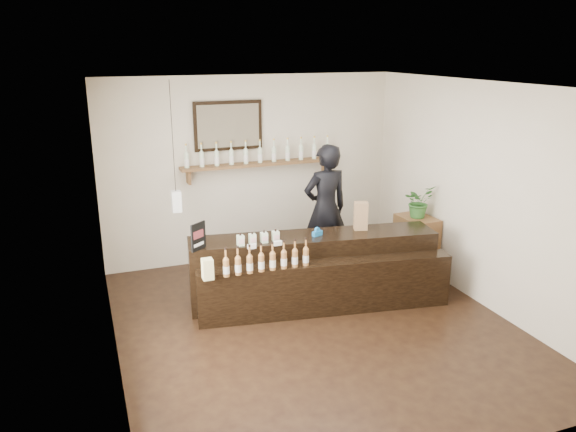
{
  "coord_description": "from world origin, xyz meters",
  "views": [
    {
      "loc": [
        -2.41,
        -5.52,
        3.2
      ],
      "look_at": [
        -0.08,
        0.7,
        1.18
      ],
      "focal_mm": 35.0,
      "sensor_mm": 36.0,
      "label": 1
    }
  ],
  "objects": [
    {
      "name": "ground",
      "position": [
        0.0,
        0.0,
        0.0
      ],
      "size": [
        5.0,
        5.0,
        0.0
      ],
      "primitive_type": "plane",
      "color": "black",
      "rests_on": "ground"
    },
    {
      "name": "side_cabinet",
      "position": [
        2.0,
        0.98,
        0.43
      ],
      "size": [
        0.45,
        0.61,
        0.86
      ],
      "color": "brown",
      "rests_on": "ground"
    },
    {
      "name": "tape_dispenser",
      "position": [
        0.3,
        0.65,
        0.93
      ],
      "size": [
        0.15,
        0.1,
        0.11
      ],
      "color": "#1A6DB7",
      "rests_on": "counter"
    },
    {
      "name": "shopkeeper",
      "position": [
        0.82,
        1.55,
        1.07
      ],
      "size": [
        0.82,
        0.58,
        2.13
      ],
      "primitive_type": "imported",
      "rotation": [
        0.0,
        0.0,
        3.23
      ],
      "color": "black",
      "rests_on": "ground"
    },
    {
      "name": "paper_bag",
      "position": [
        0.93,
        0.69,
        1.07
      ],
      "size": [
        0.2,
        0.17,
        0.37
      ],
      "color": "#9A704A",
      "rests_on": "counter"
    },
    {
      "name": "counter",
      "position": [
        0.26,
        0.58,
        0.42
      ],
      "size": [
        3.22,
        1.31,
        1.04
      ],
      "color": "black",
      "rests_on": "ground"
    },
    {
      "name": "back_wall_decor",
      "position": [
        -0.15,
        2.37,
        1.76
      ],
      "size": [
        2.66,
        0.96,
        1.69
      ],
      "color": "brown",
      "rests_on": "ground"
    },
    {
      "name": "promo_sign",
      "position": [
        -1.21,
        0.68,
        1.05
      ],
      "size": [
        0.2,
        0.16,
        0.33
      ],
      "color": "black",
      "rests_on": "counter"
    },
    {
      "name": "room_shell",
      "position": [
        0.0,
        0.0,
        1.7
      ],
      "size": [
        5.0,
        5.0,
        5.0
      ],
      "color": "beige",
      "rests_on": "ground"
    },
    {
      "name": "potted_plant",
      "position": [
        2.0,
        0.98,
        1.09
      ],
      "size": [
        0.5,
        0.46,
        0.46
      ],
      "primitive_type": "imported",
      "rotation": [
        0.0,
        0.0,
        0.29
      ],
      "color": "#316729",
      "rests_on": "side_cabinet"
    }
  ]
}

